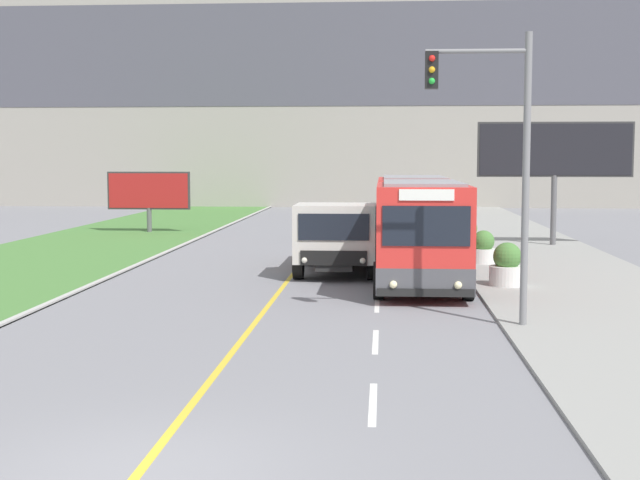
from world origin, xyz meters
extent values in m
plane|color=slate|center=(0.00, 0.00, 0.00)|extent=(300.00, 300.00, 0.00)
cube|color=gold|center=(0.00, 0.00, 0.00)|extent=(0.14, 140.00, 0.01)
cube|color=silver|center=(2.75, 3.20, 0.00)|extent=(0.12, 2.40, 0.01)
cube|color=silver|center=(2.75, 7.80, 0.00)|extent=(0.12, 2.40, 0.01)
cube|color=silver|center=(2.75, 12.40, 0.00)|extent=(0.12, 2.40, 0.01)
cube|color=silver|center=(2.75, 17.00, 0.00)|extent=(0.12, 2.40, 0.01)
cube|color=silver|center=(2.75, 21.60, 0.00)|extent=(0.12, 2.40, 0.01)
cube|color=silver|center=(2.75, 26.20, 0.00)|extent=(0.12, 2.40, 0.01)
cube|color=gray|center=(0.00, 60.62, 10.81)|extent=(80.00, 8.00, 21.62)
cube|color=#4C4C56|center=(0.00, 56.60, 11.35)|extent=(80.00, 0.04, 7.57)
cube|color=red|center=(3.96, 14.85, 1.64)|extent=(2.48, 5.59, 2.73)
cube|color=#4C4C51|center=(3.96, 14.85, 0.62)|extent=(2.50, 5.61, 0.70)
cube|color=black|center=(3.96, 14.85, 2.05)|extent=(2.50, 5.14, 0.95)
cube|color=gray|center=(3.96, 14.85, 3.04)|extent=(2.11, 5.03, 0.08)
cube|color=red|center=(3.96, 21.34, 1.64)|extent=(2.48, 5.59, 2.73)
cube|color=#4C4C51|center=(3.96, 21.34, 0.62)|extent=(2.50, 5.61, 0.70)
cube|color=black|center=(3.96, 21.34, 2.05)|extent=(2.50, 5.14, 0.95)
cube|color=gray|center=(3.96, 21.34, 3.04)|extent=(2.11, 5.03, 0.08)
cube|color=#474747|center=(3.96, 18.09, 1.64)|extent=(2.28, 0.90, 2.51)
cube|color=black|center=(3.96, 12.04, 2.05)|extent=(2.18, 0.04, 1.00)
cube|color=black|center=(3.96, 12.03, 0.38)|extent=(2.43, 0.06, 0.20)
sphere|color=#F4EAB2|center=(3.16, 12.02, 0.57)|extent=(0.20, 0.20, 0.20)
sphere|color=#F4EAB2|center=(4.76, 12.02, 0.57)|extent=(0.20, 0.20, 0.20)
cube|color=white|center=(3.96, 12.04, 2.82)|extent=(1.36, 0.04, 0.28)
cylinder|color=black|center=(2.78, 13.29, 0.50)|extent=(0.28, 1.00, 1.00)
cylinder|color=black|center=(5.14, 13.29, 0.50)|extent=(0.28, 1.00, 1.00)
cylinder|color=black|center=(2.78, 16.64, 0.50)|extent=(0.28, 1.00, 1.00)
cylinder|color=black|center=(5.14, 16.64, 0.50)|extent=(0.28, 1.00, 1.00)
cylinder|color=black|center=(2.78, 21.90, 0.50)|extent=(0.28, 1.00, 1.00)
cylinder|color=black|center=(5.14, 21.90, 0.50)|extent=(0.28, 1.00, 1.00)
cube|color=black|center=(1.43, 19.21, 0.45)|extent=(1.11, 6.19, 0.20)
cube|color=beige|center=(1.43, 17.26, 1.43)|extent=(2.48, 2.30, 1.76)
cube|color=black|center=(1.43, 16.09, 1.69)|extent=(2.10, 0.04, 0.79)
cube|color=black|center=(1.43, 16.08, 0.77)|extent=(1.98, 0.06, 0.44)
sphere|color=silver|center=(0.56, 16.07, 0.70)|extent=(0.18, 0.18, 0.18)
sphere|color=silver|center=(2.30, 16.07, 0.70)|extent=(0.18, 0.18, 0.18)
cube|color=#994C19|center=(1.43, 20.48, 0.61)|extent=(2.35, 3.64, 0.12)
cube|color=#994C19|center=(0.31, 20.48, 1.12)|extent=(0.12, 3.64, 1.14)
cube|color=#994C19|center=(2.55, 20.48, 1.12)|extent=(0.12, 3.64, 1.14)
cube|color=#994C19|center=(1.43, 18.72, 1.12)|extent=(2.35, 0.12, 1.14)
cube|color=#994C19|center=(1.43, 22.24, 1.12)|extent=(2.35, 0.12, 1.14)
cube|color=#994C19|center=(1.43, 18.72, 1.81)|extent=(2.35, 0.12, 0.24)
cylinder|color=black|center=(0.29, 17.03, 0.52)|extent=(0.30, 1.04, 1.04)
cylinder|color=black|center=(2.57, 17.03, 0.52)|extent=(0.30, 1.04, 1.04)
cylinder|color=black|center=(0.29, 20.66, 0.52)|extent=(0.30, 1.04, 1.04)
cylinder|color=black|center=(2.57, 20.66, 0.52)|extent=(0.30, 1.04, 1.04)
cube|color=silver|center=(1.07, 30.29, 0.49)|extent=(1.80, 4.30, 0.61)
cube|color=black|center=(1.07, 30.40, 1.12)|extent=(1.53, 2.37, 0.65)
cylinder|color=black|center=(0.26, 29.00, 0.31)|extent=(0.18, 0.62, 0.62)
cylinder|color=black|center=(1.88, 29.00, 0.31)|extent=(0.18, 0.62, 0.62)
cylinder|color=black|center=(0.26, 31.58, 0.31)|extent=(0.18, 0.62, 0.62)
cylinder|color=black|center=(1.88, 31.58, 0.31)|extent=(0.18, 0.62, 0.62)
cylinder|color=slate|center=(5.97, 9.47, 3.21)|extent=(0.16, 0.16, 6.42)
cylinder|color=slate|center=(4.87, 9.47, 6.02)|extent=(2.20, 0.10, 0.10)
cube|color=black|center=(3.91, 9.47, 5.62)|extent=(0.28, 0.24, 0.80)
sphere|color=red|center=(3.91, 9.34, 5.86)|extent=(0.14, 0.14, 0.14)
sphere|color=orange|center=(3.91, 9.34, 5.62)|extent=(0.14, 0.14, 0.14)
sphere|color=green|center=(3.91, 9.34, 5.38)|extent=(0.14, 0.14, 0.14)
cylinder|color=#59595B|center=(10.04, 27.83, 1.50)|extent=(0.24, 0.24, 3.01)
cube|color=#333333|center=(10.04, 27.83, 4.08)|extent=(6.42, 0.20, 2.30)
cube|color=black|center=(10.04, 27.72, 4.08)|extent=(6.26, 0.02, 2.14)
cylinder|color=#59595B|center=(-8.80, 33.63, 0.62)|extent=(0.24, 0.24, 1.23)
cube|color=#333333|center=(-8.80, 33.63, 2.10)|extent=(4.15, 0.20, 1.88)
cube|color=#AD1E1E|center=(-8.80, 33.52, 2.10)|extent=(3.99, 0.02, 1.72)
cylinder|color=silver|center=(6.45, 15.50, 0.36)|extent=(1.01, 1.01, 0.56)
sphere|color=#477A38|center=(6.45, 15.50, 0.92)|extent=(0.81, 0.81, 0.81)
cylinder|color=silver|center=(6.38, 20.96, 0.33)|extent=(0.95, 0.95, 0.50)
sphere|color=#477A38|center=(6.38, 20.96, 0.84)|extent=(0.76, 0.76, 0.76)
cylinder|color=silver|center=(6.38, 26.41, 0.34)|extent=(0.90, 0.90, 0.53)
sphere|color=#477A38|center=(6.38, 26.41, 0.85)|extent=(0.72, 0.72, 0.72)
camera|label=1|loc=(2.88, -10.12, 3.74)|focal=50.00mm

